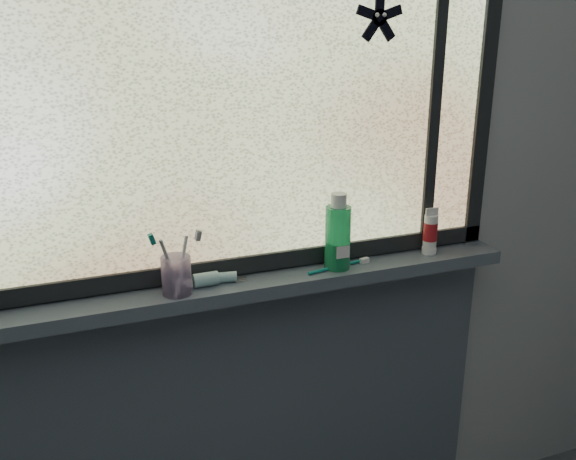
# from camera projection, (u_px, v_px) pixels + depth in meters

# --- Properties ---
(wall_back) EXTENTS (3.00, 0.01, 2.50)m
(wall_back) POSITION_uv_depth(u_px,v_px,m) (239.00, 194.00, 1.80)
(wall_back) COLOR #9EA3A8
(wall_back) RESTS_ON ground
(windowsill) EXTENTS (1.62, 0.14, 0.04)m
(windowsill) POSITION_uv_depth(u_px,v_px,m) (249.00, 286.00, 1.81)
(windowsill) COLOR #46505E
(windowsill) RESTS_ON wall_back
(sill_apron) EXTENTS (1.62, 0.02, 0.98)m
(sill_apron) POSITION_uv_depth(u_px,v_px,m) (247.00, 427.00, 2.03)
(sill_apron) COLOR #46505E
(sill_apron) RESTS_ON floor
(window_pane) EXTENTS (1.50, 0.01, 1.00)m
(window_pane) POSITION_uv_depth(u_px,v_px,m) (239.00, 94.00, 1.69)
(window_pane) COLOR silver
(window_pane) RESTS_ON wall_back
(frame_bottom) EXTENTS (1.60, 0.03, 0.05)m
(frame_bottom) POSITION_uv_depth(u_px,v_px,m) (244.00, 264.00, 1.84)
(frame_bottom) COLOR black
(frame_bottom) RESTS_ON windowsill
(frame_right) EXTENTS (0.05, 0.03, 1.10)m
(frame_right) POSITION_uv_depth(u_px,v_px,m) (484.00, 83.00, 1.94)
(frame_right) COLOR black
(frame_right) RESTS_ON wall_back
(frame_mullion) EXTENTS (0.03, 0.03, 1.00)m
(frame_mullion) POSITION_uv_depth(u_px,v_px,m) (435.00, 85.00, 1.88)
(frame_mullion) COLOR black
(frame_mullion) RESTS_ON wall_back
(starfish_sticker) EXTENTS (0.15, 0.02, 0.15)m
(starfish_sticker) POSITION_uv_depth(u_px,v_px,m) (379.00, 17.00, 1.75)
(starfish_sticker) COLOR black
(starfish_sticker) RESTS_ON window_pane
(toothpaste_tube) EXTENTS (0.22, 0.06, 0.04)m
(toothpaste_tube) POSITION_uv_depth(u_px,v_px,m) (214.00, 278.00, 1.77)
(toothpaste_tube) COLOR white
(toothpaste_tube) RESTS_ON windowsill
(toothbrush_cup) EXTENTS (0.08, 0.08, 0.10)m
(toothbrush_cup) POSITION_uv_depth(u_px,v_px,m) (176.00, 275.00, 1.70)
(toothbrush_cup) COLOR #CEAFE8
(toothbrush_cup) RESTS_ON windowsill
(toothbrush_lying) EXTENTS (0.23, 0.06, 0.02)m
(toothbrush_lying) POSITION_uv_depth(u_px,v_px,m) (335.00, 266.00, 1.88)
(toothbrush_lying) COLOR #0C7368
(toothbrush_lying) RESTS_ON windowsill
(mouthwash_bottle) EXTENTS (0.09, 0.09, 0.19)m
(mouthwash_bottle) POSITION_uv_depth(u_px,v_px,m) (338.00, 231.00, 1.85)
(mouthwash_bottle) COLOR #22B067
(mouthwash_bottle) RESTS_ON windowsill
(cream_tube) EXTENTS (0.05, 0.05, 0.11)m
(cream_tube) POSITION_uv_depth(u_px,v_px,m) (431.00, 229.00, 1.98)
(cream_tube) COLOR silver
(cream_tube) RESTS_ON windowsill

